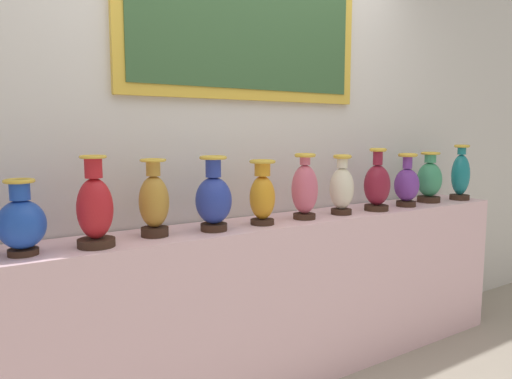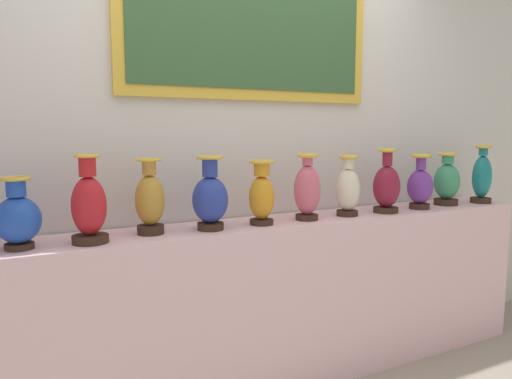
# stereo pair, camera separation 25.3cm
# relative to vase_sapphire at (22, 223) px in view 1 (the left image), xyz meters

# --- Properties ---
(display_shelf) EXTENTS (3.70, 0.40, 0.93)m
(display_shelf) POSITION_rel_vase_sapphire_xyz_m (1.14, 0.05, -0.59)
(display_shelf) COLOR beige
(display_shelf) RESTS_ON ground_plane
(back_wall) EXTENTS (6.24, 0.14, 3.00)m
(back_wall) POSITION_rel_vase_sapphire_xyz_m (1.14, 0.31, 0.46)
(back_wall) COLOR silver
(back_wall) RESTS_ON ground_plane
(vase_sapphire) EXTENTS (0.18, 0.18, 0.30)m
(vase_sapphire) POSITION_rel_vase_sapphire_xyz_m (0.00, 0.00, 0.00)
(vase_sapphire) COLOR #382319
(vase_sapphire) RESTS_ON display_shelf
(vase_crimson) EXTENTS (0.16, 0.16, 0.39)m
(vase_crimson) POSITION_rel_vase_sapphire_xyz_m (0.28, -0.02, 0.03)
(vase_crimson) COLOR #382319
(vase_crimson) RESTS_ON display_shelf
(vase_ochre) EXTENTS (0.14, 0.14, 0.36)m
(vase_ochre) POSITION_rel_vase_sapphire_xyz_m (0.57, 0.04, 0.03)
(vase_ochre) COLOR #382319
(vase_ochre) RESTS_ON display_shelf
(vase_cobalt) EXTENTS (0.18, 0.18, 0.37)m
(vase_cobalt) POSITION_rel_vase_sapphire_xyz_m (0.86, -0.00, 0.03)
(vase_cobalt) COLOR #382319
(vase_cobalt) RESTS_ON display_shelf
(vase_amber) EXTENTS (0.14, 0.14, 0.34)m
(vase_amber) POSITION_rel_vase_sapphire_xyz_m (1.15, 0.00, 0.03)
(vase_amber) COLOR #382319
(vase_amber) RESTS_ON display_shelf
(vase_rose) EXTENTS (0.15, 0.15, 0.37)m
(vase_rose) POSITION_rel_vase_sapphire_xyz_m (1.43, 0.00, 0.04)
(vase_rose) COLOR #382319
(vase_rose) RESTS_ON display_shelf
(vase_ivory) EXTENTS (0.14, 0.14, 0.35)m
(vase_ivory) POSITION_rel_vase_sapphire_xyz_m (1.71, 0.00, 0.03)
(vase_ivory) COLOR #382319
(vase_ivory) RESTS_ON display_shelf
(vase_burgundy) EXTENTS (0.16, 0.16, 0.39)m
(vase_burgundy) POSITION_rel_vase_sapphire_xyz_m (1.99, -0.02, 0.03)
(vase_burgundy) COLOR #382319
(vase_burgundy) RESTS_ON display_shelf
(vase_violet) EXTENTS (0.16, 0.16, 0.35)m
(vase_violet) POSITION_rel_vase_sapphire_xyz_m (2.28, -0.01, 0.02)
(vase_violet) COLOR #382319
(vase_violet) RESTS_ON display_shelf
(vase_jade) EXTENTS (0.17, 0.17, 0.35)m
(vase_jade) POSITION_rel_vase_sapphire_xyz_m (2.56, 0.03, 0.02)
(vase_jade) COLOR #382319
(vase_jade) RESTS_ON display_shelf
(vase_teal) EXTENTS (0.14, 0.14, 0.39)m
(vase_teal) POSITION_rel_vase_sapphire_xyz_m (2.85, -0.02, 0.04)
(vase_teal) COLOR #382319
(vase_teal) RESTS_ON display_shelf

